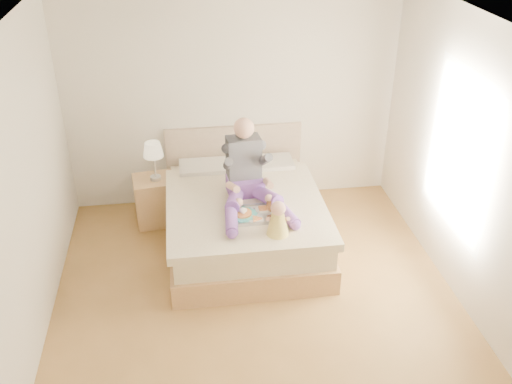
{
  "coord_description": "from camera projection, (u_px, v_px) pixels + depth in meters",
  "views": [
    {
      "loc": [
        -0.62,
        -4.38,
        3.76
      ],
      "look_at": [
        0.1,
        0.74,
        0.81
      ],
      "focal_mm": 40.0,
      "sensor_mm": 36.0,
      "label": 1
    }
  ],
  "objects": [
    {
      "name": "room",
      "position": [
        266.0,
        164.0,
        4.97
      ],
      "size": [
        4.02,
        4.22,
        2.71
      ],
      "color": "brown",
      "rests_on": "ground"
    },
    {
      "name": "bed",
      "position": [
        243.0,
        216.0,
        6.48
      ],
      "size": [
        1.7,
        2.18,
        1.0
      ],
      "color": "#A0774A",
      "rests_on": "ground"
    },
    {
      "name": "lamp",
      "position": [
        153.0,
        152.0,
        6.5
      ],
      "size": [
        0.23,
        0.23,
        0.47
      ],
      "color": "#B5B8BD",
      "rests_on": "nightstand"
    },
    {
      "name": "tray",
      "position": [
        252.0,
        213.0,
        5.92
      ],
      "size": [
        0.5,
        0.39,
        0.14
      ],
      "rotation": [
        0.0,
        0.0,
        0.02
      ],
      "color": "#B5B8BD",
      "rests_on": "bed"
    },
    {
      "name": "nightstand",
      "position": [
        155.0,
        200.0,
        6.83
      ],
      "size": [
        0.53,
        0.48,
        0.58
      ],
      "rotation": [
        0.0,
        0.0,
        0.13
      ],
      "color": "#A0774A",
      "rests_on": "ground"
    },
    {
      "name": "adult",
      "position": [
        248.0,
        177.0,
        6.11
      ],
      "size": [
        0.76,
        1.12,
        0.91
      ],
      "rotation": [
        0.0,
        0.0,
        0.1
      ],
      "color": "#673C97",
      "rests_on": "bed"
    },
    {
      "name": "baby",
      "position": [
        278.0,
        221.0,
        5.57
      ],
      "size": [
        0.24,
        0.33,
        0.37
      ],
      "rotation": [
        0.0,
        0.0,
        -0.13
      ],
      "color": "gold",
      "rests_on": "bed"
    }
  ]
}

